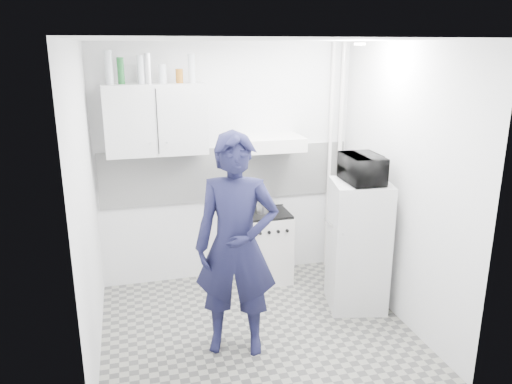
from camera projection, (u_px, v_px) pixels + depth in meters
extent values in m
plane|color=gray|center=(256.00, 329.00, 4.68)|extent=(2.80, 2.80, 0.00)
plane|color=white|center=(256.00, 40.00, 3.95)|extent=(2.80, 2.80, 0.00)
plane|color=silver|center=(227.00, 165.00, 5.48)|extent=(2.80, 0.00, 2.80)
plane|color=silver|center=(87.00, 209.00, 3.97)|extent=(0.00, 2.60, 2.60)
plane|color=silver|center=(401.00, 185.00, 4.66)|extent=(0.00, 2.60, 2.60)
imported|color=black|center=(236.00, 246.00, 4.14)|extent=(0.80, 0.65, 1.91)
cube|color=silver|center=(267.00, 247.00, 5.60)|extent=(0.48, 0.48, 0.77)
cube|color=silver|center=(358.00, 245.00, 4.95)|extent=(0.64, 0.64, 1.30)
cube|color=black|center=(267.00, 213.00, 5.48)|extent=(0.46, 0.46, 0.03)
cylinder|color=silver|center=(264.00, 208.00, 5.45)|extent=(0.16, 0.16, 0.09)
imported|color=black|center=(363.00, 169.00, 4.73)|extent=(0.50, 0.35, 0.27)
cylinder|color=#B2B7BC|center=(109.00, 67.00, 4.73)|extent=(0.07, 0.07, 0.32)
cylinder|color=#144C1E|center=(121.00, 71.00, 4.77)|extent=(0.07, 0.07, 0.25)
cylinder|color=#B2B7BC|center=(141.00, 70.00, 4.81)|extent=(0.07, 0.07, 0.27)
cylinder|color=silver|center=(148.00, 69.00, 4.82)|extent=(0.06, 0.06, 0.29)
cylinder|color=#B2B7BC|center=(163.00, 74.00, 4.87)|extent=(0.07, 0.07, 0.19)
cylinder|color=brown|center=(179.00, 76.00, 4.92)|extent=(0.07, 0.07, 0.14)
cylinder|color=#B2B7BC|center=(192.00, 68.00, 4.93)|extent=(0.07, 0.07, 0.28)
cube|color=silver|center=(156.00, 119.00, 4.98)|extent=(1.00, 0.35, 0.70)
cube|color=silver|center=(273.00, 143.00, 5.28)|extent=(0.60, 0.50, 0.14)
cube|color=white|center=(227.00, 174.00, 5.49)|extent=(2.74, 0.03, 0.60)
cylinder|color=silver|center=(339.00, 160.00, 5.72)|extent=(0.05, 0.05, 2.60)
cylinder|color=silver|center=(330.00, 160.00, 5.69)|extent=(0.04, 0.04, 2.60)
cylinder|color=white|center=(360.00, 44.00, 4.39)|extent=(0.10, 0.10, 0.02)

